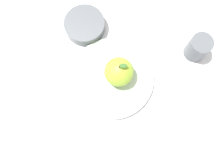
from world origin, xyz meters
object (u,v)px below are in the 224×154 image
Objects in this scene: cup at (198,47)px; linen_napkin at (54,75)px; side_bowl at (85,25)px; dinner_plate at (112,78)px; knife at (161,108)px; apple at (119,72)px; spoon at (188,98)px.

linen_napkin is (-0.44, 0.02, -0.04)m from cup.
cup is (0.31, -0.16, 0.02)m from side_bowl.
cup is (0.27, 0.03, 0.04)m from dinner_plate.
side_bowl reaches higher than knife.
apple is 0.17m from knife.
spoon reaches higher than linen_napkin.
apple is 0.21m from linen_napkin.
side_bowl is 0.18m from linen_napkin.
dinner_plate is 2.51× the size of apple.
side_bowl is (-0.05, 0.18, 0.01)m from dinner_plate.
side_bowl is at bearing 46.46° from linen_napkin.
apple is 1.18× the size of cup.
dinner_plate is at bearing 179.89° from apple.
spoon is 0.99× the size of linen_napkin.
cup is at bearing -26.39° from side_bowl.
cup is at bearing 65.61° from spoon.
spoon is (-0.06, -0.14, -0.04)m from cup.
side_bowl is at bearing 119.19° from knife.
apple is 0.79× the size of side_bowl.
dinner_plate is 0.27m from cup.
knife is 0.08m from spoon.
knife is (0.17, -0.30, -0.02)m from side_bowl.
spoon is (0.08, 0.01, 0.00)m from knife.
apple is at bearing -69.94° from side_bowl.
side_bowl is 1.48× the size of cup.
side_bowl is 0.39m from spoon.
linen_napkin is (-0.29, 0.17, -0.00)m from knife.
spoon is (0.19, -0.11, -0.06)m from apple.
dinner_plate is at bearing -15.95° from linen_napkin.
spoon is (0.21, -0.11, -0.01)m from dinner_plate.
knife is 1.25× the size of spoon.
apple reaches higher than knife.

